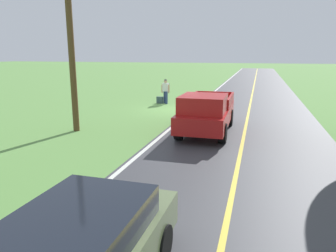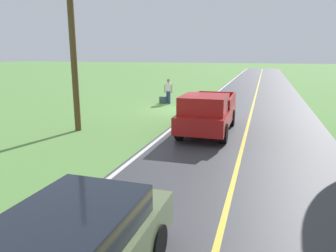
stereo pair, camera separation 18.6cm
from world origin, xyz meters
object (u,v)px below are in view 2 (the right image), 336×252
object	(u,v)px
pickup_truck_passing	(207,112)
utility_pole_roadside	(73,46)
suitcase_carried	(163,100)
hitchhiker_walking	(169,90)

from	to	relation	value
pickup_truck_passing	utility_pole_roadside	size ratio (longest dim) A/B	0.71
suitcase_carried	pickup_truck_passing	size ratio (longest dim) A/B	0.09
suitcase_carried	utility_pole_roadside	bearing A→B (deg)	-3.26
pickup_truck_passing	suitcase_carried	bearing A→B (deg)	-59.40
suitcase_carried	utility_pole_roadside	size ratio (longest dim) A/B	0.06
utility_pole_roadside	suitcase_carried	bearing A→B (deg)	-98.11
utility_pole_roadside	hitchhiker_walking	bearing A→B (deg)	-100.70
hitchhiker_walking	suitcase_carried	size ratio (longest dim) A/B	3.62
suitcase_carried	pickup_truck_passing	distance (m)	9.03
suitcase_carried	utility_pole_roadside	xyz separation A→B (m)	(1.27, 8.95, 3.59)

